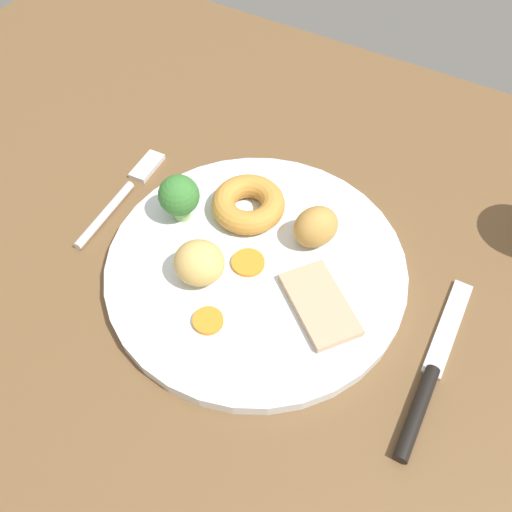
{
  "coord_description": "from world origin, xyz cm",
  "views": [
    {
      "loc": [
        12.2,
        -23.6,
        45.9
      ],
      "look_at": [
        -2.53,
        1.93,
        6.0
      ],
      "focal_mm": 37.33,
      "sensor_mm": 36.0,
      "label": 1
    }
  ],
  "objects": [
    {
      "name": "dining_table",
      "position": [
        0.0,
        0.0,
        1.8
      ],
      "size": [
        120.0,
        84.0,
        3.6
      ],
      "primitive_type": "cube",
      "color": "brown",
      "rests_on": "ground"
    },
    {
      "name": "dinner_plate",
      "position": [
        -2.53,
        1.93,
        4.3
      ],
      "size": [
        28.61,
        28.61,
        1.4
      ],
      "primitive_type": "cylinder",
      "color": "white",
      "rests_on": "dining_table"
    },
    {
      "name": "meat_slice_main",
      "position": [
        4.8,
        0.54,
        5.4
      ],
      "size": [
        9.25,
        8.59,
        0.8
      ],
      "primitive_type": "cube",
      "rotation": [
        0.0,
        0.0,
        5.62
      ],
      "color": "tan",
      "rests_on": "dinner_plate"
    },
    {
      "name": "yorkshire_pudding",
      "position": [
        -6.37,
        7.01,
        6.2
      ],
      "size": [
        7.39,
        7.39,
        2.39
      ],
      "primitive_type": "torus",
      "color": "#C68938",
      "rests_on": "dinner_plate"
    },
    {
      "name": "roast_potato_left",
      "position": [
        -6.18,
        -1.98,
        7.07
      ],
      "size": [
        5.76,
        5.6,
        4.15
      ],
      "primitive_type": "ellipsoid",
      "rotation": [
        0.0,
        0.0,
        0.31
      ],
      "color": "#D8B260",
      "rests_on": "dinner_plate"
    },
    {
      "name": "roast_potato_right",
      "position": [
        1.05,
        7.03,
        7.09
      ],
      "size": [
        5.41,
        5.69,
        4.18
      ],
      "primitive_type": "ellipsoid",
      "rotation": [
        0.0,
        0.0,
        1.02
      ],
      "color": "#BC8C42",
      "rests_on": "dinner_plate"
    },
    {
      "name": "carrot_coin_front",
      "position": [
        -2.93,
        -5.76,
        5.24
      ],
      "size": [
        2.71,
        2.71,
        0.49
      ],
      "primitive_type": "cylinder",
      "color": "orange",
      "rests_on": "dinner_plate"
    },
    {
      "name": "carrot_coin_back",
      "position": [
        -3.09,
        1.39,
        5.21
      ],
      "size": [
        3.15,
        3.15,
        0.42
      ],
      "primitive_type": "cylinder",
      "color": "orange",
      "rests_on": "dinner_plate"
    },
    {
      "name": "broccoli_floret",
      "position": [
        -11.91,
        3.22,
        7.87
      ],
      "size": [
        4.05,
        4.05,
        5.05
      ],
      "color": "#8CB766",
      "rests_on": "dinner_plate"
    },
    {
      "name": "fork",
      "position": [
        -19.8,
        3.18,
        3.99
      ],
      "size": [
        2.6,
        15.32,
        0.9
      ],
      "rotation": [
        0.0,
        0.0,
        1.65
      ],
      "color": "silver",
      "rests_on": "dining_table"
    },
    {
      "name": "knife",
      "position": [
        15.7,
        -0.62,
        4.05
      ],
      "size": [
        2.0,
        18.53,
        1.2
      ],
      "rotation": [
        0.0,
        0.0,
        1.6
      ],
      "color": "black",
      "rests_on": "dining_table"
    }
  ]
}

